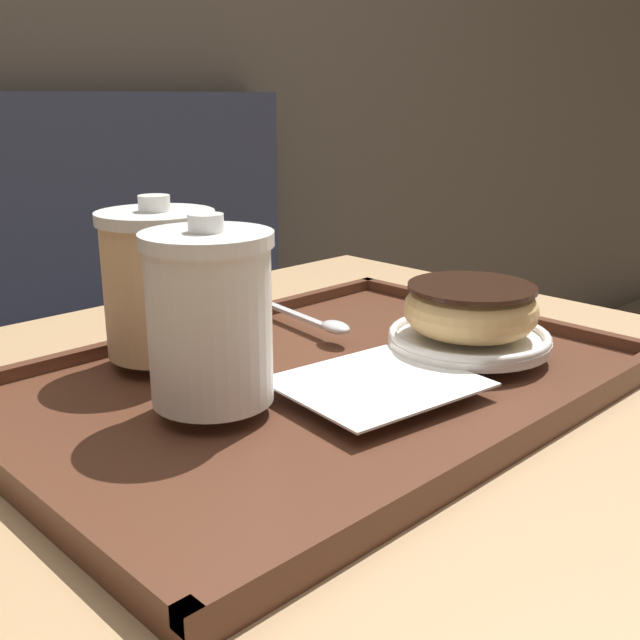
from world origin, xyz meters
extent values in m
cube|color=#33384C|center=(0.02, 0.84, 0.23)|extent=(1.53, 0.44, 0.45)
cube|color=tan|center=(0.00, 0.00, 0.74)|extent=(0.83, 0.77, 0.03)
cube|color=#512D1E|center=(-0.01, 0.01, 0.76)|extent=(0.53, 0.37, 0.01)
cube|color=#512D1E|center=(-0.01, -0.17, 0.77)|extent=(0.53, 0.01, 0.01)
cube|color=#512D1E|center=(-0.01, 0.19, 0.77)|extent=(0.53, 0.01, 0.01)
cube|color=#512D1E|center=(-0.27, 0.01, 0.77)|extent=(0.01, 0.37, 0.01)
cube|color=#512D1E|center=(0.25, 0.01, 0.77)|extent=(0.01, 0.37, 0.01)
cube|color=white|center=(-0.01, -0.05, 0.78)|extent=(0.16, 0.14, 0.00)
cylinder|color=white|center=(-0.12, 0.01, 0.83)|extent=(0.09, 0.09, 0.12)
cylinder|color=white|center=(-0.12, 0.01, 0.90)|extent=(0.10, 0.10, 0.01)
cylinder|color=white|center=(-0.12, 0.01, 0.91)|extent=(0.03, 0.03, 0.01)
cylinder|color=#E0B784|center=(-0.09, 0.13, 0.83)|extent=(0.09, 0.09, 0.11)
cylinder|color=white|center=(-0.09, 0.13, 0.89)|extent=(0.10, 0.10, 0.01)
cylinder|color=white|center=(-0.09, 0.13, 0.91)|extent=(0.03, 0.03, 0.01)
cylinder|color=white|center=(0.12, -0.05, 0.78)|extent=(0.15, 0.15, 0.01)
torus|color=white|center=(0.12, -0.05, 0.79)|extent=(0.15, 0.15, 0.01)
torus|color=#DBB270|center=(0.12, -0.05, 0.81)|extent=(0.12, 0.12, 0.04)
cylinder|color=black|center=(0.12, -0.05, 0.83)|extent=(0.11, 0.11, 0.00)
ellipsoid|color=silver|center=(0.06, 0.06, 0.78)|extent=(0.03, 0.04, 0.01)
cube|color=silver|center=(0.07, 0.14, 0.78)|extent=(0.03, 0.13, 0.00)
camera|label=1|loc=(-0.42, -0.41, 0.99)|focal=42.00mm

